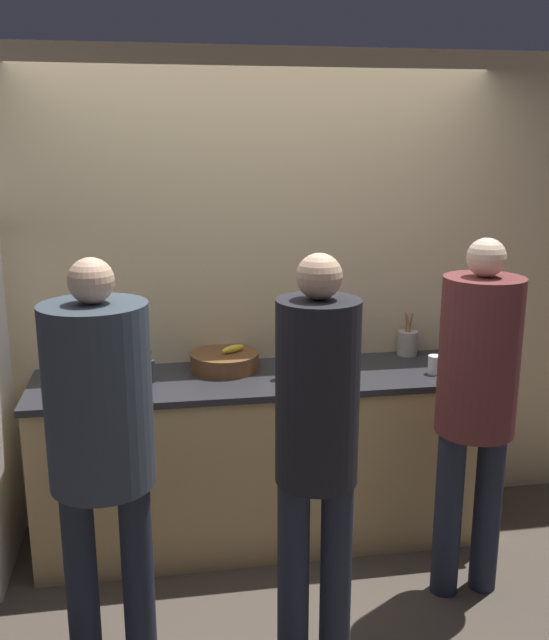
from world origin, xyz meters
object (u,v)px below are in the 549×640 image
at_px(cup_white, 435,365).
at_px(bottle_dark, 149,370).
at_px(person_left, 100,427).
at_px(fruit_bowl, 225,361).
at_px(utensil_crock, 407,342).
at_px(person_right, 477,388).
at_px(bottle_amber, 284,363).
at_px(person_center, 317,436).

bearing_deg(cup_white, bottle_dark, 175.61).
height_order(person_left, bottle_dark, person_left).
distance_m(fruit_bowl, utensil_crock, 1.07).
relative_size(person_left, cup_white, 17.50).
height_order(person_right, fruit_bowl, person_right).
height_order(person_left, fruit_bowl, person_left).
bearing_deg(bottle_amber, fruit_bowl, 144.91).
height_order(person_center, utensil_crock, person_center).
distance_m(person_right, cup_white, 0.53).
relative_size(person_left, utensil_crock, 7.00).
height_order(bottle_dark, cup_white, bottle_dark).
xyz_separation_m(person_right, bottle_dark, (-1.47, 0.64, -0.04)).
xyz_separation_m(person_right, fruit_bowl, (-1.07, 0.78, -0.06)).
bearing_deg(person_center, person_left, 171.53).
bearing_deg(bottle_amber, bottle_dark, 174.96).
xyz_separation_m(fruit_bowl, utensil_crock, (1.06, 0.10, 0.03)).
distance_m(person_center, bottle_dark, 1.19).
relative_size(person_right, bottle_amber, 8.16).
xyz_separation_m(fruit_bowl, bottle_dark, (-0.40, -0.14, 0.02)).
bearing_deg(bottle_dark, person_right, -23.48).
distance_m(person_left, person_center, 0.84).
bearing_deg(fruit_bowl, person_center, -77.88).
distance_m(person_right, utensil_crock, 0.88).
bearing_deg(cup_white, person_left, -155.37).
xyz_separation_m(person_center, bottle_amber, (0.04, 0.94, -0.00)).
height_order(person_left, utensil_crock, person_left).
distance_m(person_left, fruit_bowl, 1.17).
bearing_deg(cup_white, utensil_crock, 93.89).
bearing_deg(person_right, fruit_bowl, 144.02).
relative_size(bottle_amber, cup_white, 2.15).
height_order(bottle_amber, bottle_dark, bottle_amber).
bearing_deg(person_center, person_right, 23.56).
bearing_deg(utensil_crock, fruit_bowl, -174.66).
xyz_separation_m(person_left, bottle_dark, (0.18, 0.88, -0.06)).
xyz_separation_m(person_left, utensil_crock, (1.64, 1.12, -0.05)).
height_order(person_right, bottle_amber, person_right).
xyz_separation_m(bottle_dark, cup_white, (1.48, -0.11, -0.02)).
height_order(person_right, cup_white, person_right).
bearing_deg(person_right, cup_white, 88.67).
bearing_deg(utensil_crock, cup_white, -86.11).
distance_m(person_left, utensil_crock, 1.98).
height_order(person_right, utensil_crock, person_right).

